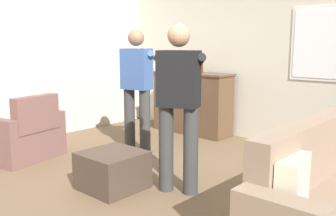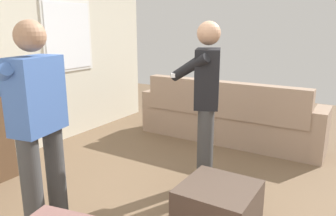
# 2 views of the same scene
# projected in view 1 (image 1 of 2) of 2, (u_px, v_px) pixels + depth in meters

# --- Properties ---
(ground) EXTENTS (10.40, 10.40, 0.00)m
(ground) POSITION_uv_depth(u_px,v_px,m) (134.00, 185.00, 4.01)
(ground) COLOR brown
(wall_back_with_window) EXTENTS (5.20, 0.15, 2.80)m
(wall_back_with_window) POSITION_uv_depth(u_px,v_px,m) (262.00, 50.00, 5.71)
(wall_back_with_window) COLOR beige
(wall_back_with_window) RESTS_ON ground
(wall_side_left) EXTENTS (0.12, 5.20, 2.80)m
(wall_side_left) POSITION_uv_depth(u_px,v_px,m) (10.00, 50.00, 5.52)
(wall_side_left) COLOR beige
(wall_side_left) RESTS_ON ground
(armchair) EXTENTS (0.80, 0.99, 0.85)m
(armchair) POSITION_uv_depth(u_px,v_px,m) (26.00, 137.00, 4.87)
(armchair) COLOR brown
(armchair) RESTS_ON ground
(sideboard_cabinet) EXTENTS (1.41, 0.49, 1.02)m
(sideboard_cabinet) POSITION_uv_depth(u_px,v_px,m) (192.00, 103.00, 6.29)
(sideboard_cabinet) COLOR brown
(sideboard_cabinet) RESTS_ON ground
(bottle_wine_green) EXTENTS (0.07, 0.07, 0.26)m
(bottle_wine_green) POSITION_uv_depth(u_px,v_px,m) (188.00, 66.00, 6.31)
(bottle_wine_green) COLOR black
(bottle_wine_green) RESTS_ON sideboard_cabinet
(bottle_liquor_amber) EXTENTS (0.06, 0.06, 0.27)m
(bottle_liquor_amber) POSITION_uv_depth(u_px,v_px,m) (195.00, 66.00, 6.13)
(bottle_liquor_amber) COLOR gray
(bottle_liquor_amber) RESTS_ON sideboard_cabinet
(bottle_spirits_clear) EXTENTS (0.08, 0.08, 0.33)m
(bottle_spirits_clear) POSITION_uv_depth(u_px,v_px,m) (201.00, 65.00, 6.01)
(bottle_spirits_clear) COLOR #593314
(bottle_spirits_clear) RESTS_ON sideboard_cabinet
(ottoman) EXTENTS (0.59, 0.59, 0.39)m
(ottoman) POSITION_uv_depth(u_px,v_px,m) (113.00, 170.00, 3.89)
(ottoman) COLOR #47382D
(ottoman) RESTS_ON ground
(person_standing_left) EXTENTS (0.55, 0.51, 1.68)m
(person_standing_left) POSITION_uv_depth(u_px,v_px,m) (137.00, 85.00, 5.10)
(person_standing_left) COLOR #383838
(person_standing_left) RESTS_ON ground
(person_standing_right) EXTENTS (0.52, 0.52, 1.68)m
(person_standing_right) POSITION_uv_depth(u_px,v_px,m) (179.00, 101.00, 3.68)
(person_standing_right) COLOR #383838
(person_standing_right) RESTS_ON ground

